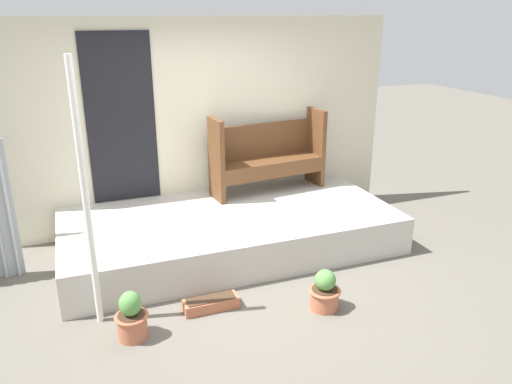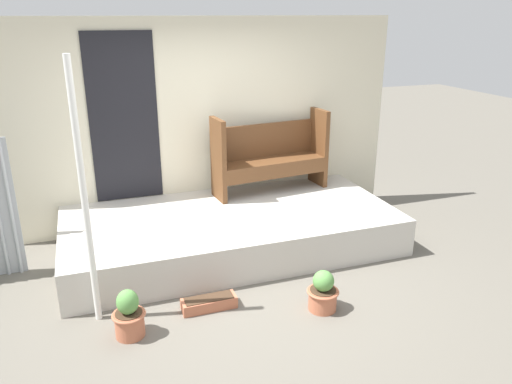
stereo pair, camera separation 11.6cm
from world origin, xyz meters
name	(u,v)px [view 2 (the right image)]	position (x,y,z in m)	size (l,w,h in m)	color
ground_plane	(239,287)	(0.00, 0.00, 0.00)	(24.00, 24.00, 0.00)	#666056
porch_slab	(231,230)	(0.20, 0.90, 0.22)	(3.79, 1.81, 0.44)	beige
house_wall	(206,124)	(0.16, 1.83, 1.31)	(4.99, 0.08, 2.60)	beige
support_post	(84,198)	(-1.37, -0.10, 1.17)	(0.06, 0.06, 2.34)	white
bench	(270,153)	(0.90, 1.51, 0.94)	(1.53, 0.55, 1.01)	brown
flower_pot_left	(129,316)	(-1.13, -0.46, 0.19)	(0.29, 0.29, 0.44)	#B76647
flower_pot_middle	(323,293)	(0.62, -0.64, 0.17)	(0.30, 0.30, 0.40)	#B76647
planter_box_rect	(209,303)	(-0.38, -0.28, 0.06)	(0.52, 0.18, 0.12)	#B76647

